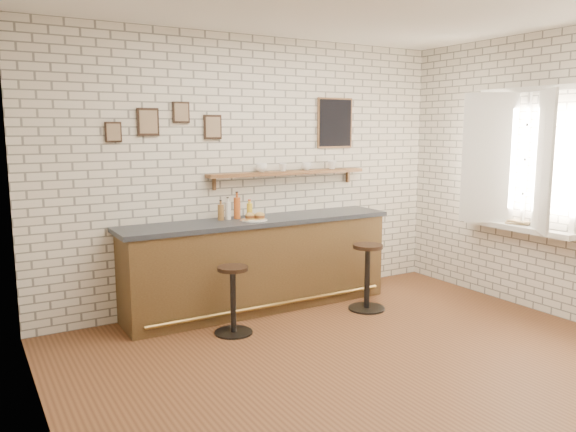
# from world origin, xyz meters

# --- Properties ---
(ground) EXTENTS (5.00, 5.00, 0.00)m
(ground) POSITION_xyz_m (0.00, 0.00, 0.00)
(ground) COLOR brown
(ground) RESTS_ON ground
(bar_counter) EXTENTS (3.10, 0.65, 1.01)m
(bar_counter) POSITION_xyz_m (-0.10, 1.70, 0.51)
(bar_counter) COLOR #513B1D
(bar_counter) RESTS_ON ground
(sandwich_plate) EXTENTS (0.28, 0.28, 0.01)m
(sandwich_plate) POSITION_xyz_m (-0.19, 1.62, 1.02)
(sandwich_plate) COLOR white
(sandwich_plate) RESTS_ON bar_counter
(ciabatta_sandwich) EXTENTS (0.22, 0.15, 0.07)m
(ciabatta_sandwich) POSITION_xyz_m (-0.18, 1.62, 1.06)
(ciabatta_sandwich) COLOR tan
(ciabatta_sandwich) RESTS_ON sandwich_plate
(potato_chips) EXTENTS (0.25, 0.17, 0.00)m
(potato_chips) POSITION_xyz_m (-0.21, 1.62, 1.02)
(potato_chips) COLOR #CD9048
(potato_chips) RESTS_ON sandwich_plate
(bitters_bottle_brown) EXTENTS (0.07, 0.07, 0.22)m
(bitters_bottle_brown) POSITION_xyz_m (-0.49, 1.82, 1.10)
(bitters_bottle_brown) COLOR brown
(bitters_bottle_brown) RESTS_ON bar_counter
(bitters_bottle_white) EXTENTS (0.06, 0.06, 0.24)m
(bitters_bottle_white) POSITION_xyz_m (-0.41, 1.82, 1.11)
(bitters_bottle_white) COLOR silver
(bitters_bottle_white) RESTS_ON bar_counter
(bitters_bottle_amber) EXTENTS (0.07, 0.07, 0.30)m
(bitters_bottle_amber) POSITION_xyz_m (-0.30, 1.82, 1.13)
(bitters_bottle_amber) COLOR #AE4E1C
(bitters_bottle_amber) RESTS_ON bar_counter
(condiment_bottle_yellow) EXTENTS (0.06, 0.06, 0.20)m
(condiment_bottle_yellow) POSITION_xyz_m (-0.15, 1.82, 1.10)
(condiment_bottle_yellow) COLOR gold
(condiment_bottle_yellow) RESTS_ON bar_counter
(bar_stool_left) EXTENTS (0.39, 0.39, 0.67)m
(bar_stool_left) POSITION_xyz_m (-0.68, 1.12, 0.36)
(bar_stool_left) COLOR black
(bar_stool_left) RESTS_ON ground
(bar_stool_right) EXTENTS (0.41, 0.41, 0.73)m
(bar_stool_right) POSITION_xyz_m (0.90, 1.05, 0.39)
(bar_stool_right) COLOR black
(bar_stool_right) RESTS_ON ground
(wall_shelf) EXTENTS (2.00, 0.18, 0.18)m
(wall_shelf) POSITION_xyz_m (0.40, 1.90, 1.48)
(wall_shelf) COLOR brown
(wall_shelf) RESTS_ON ground
(shelf_cup_a) EXTENTS (0.14, 0.14, 0.10)m
(shelf_cup_a) POSITION_xyz_m (0.05, 1.90, 1.55)
(shelf_cup_a) COLOR white
(shelf_cup_a) RESTS_ON wall_shelf
(shelf_cup_b) EXTENTS (0.12, 0.12, 0.09)m
(shelf_cup_b) POSITION_xyz_m (0.33, 1.90, 1.54)
(shelf_cup_b) COLOR white
(shelf_cup_b) RESTS_ON wall_shelf
(shelf_cup_c) EXTENTS (0.14, 0.14, 0.09)m
(shelf_cup_c) POSITION_xyz_m (0.64, 1.90, 1.55)
(shelf_cup_c) COLOR white
(shelf_cup_c) RESTS_ON wall_shelf
(shelf_cup_d) EXTENTS (0.13, 0.13, 0.10)m
(shelf_cup_d) POSITION_xyz_m (1.01, 1.90, 1.55)
(shelf_cup_d) COLOR white
(shelf_cup_d) RESTS_ON wall_shelf
(back_wall_decor) EXTENTS (2.96, 0.02, 0.56)m
(back_wall_decor) POSITION_xyz_m (0.23, 1.98, 2.05)
(back_wall_decor) COLOR black
(back_wall_decor) RESTS_ON ground
(window_sill) EXTENTS (0.20, 1.35, 0.06)m
(window_sill) POSITION_xyz_m (2.40, 0.30, 0.90)
(window_sill) COLOR white
(window_sill) RESTS_ON ground
(casement_window) EXTENTS (0.40, 1.30, 1.56)m
(casement_window) POSITION_xyz_m (2.36, 0.30, 1.65)
(casement_window) COLOR white
(casement_window) RESTS_ON ground
(book_lower) EXTENTS (0.28, 0.31, 0.02)m
(book_lower) POSITION_xyz_m (2.38, 0.30, 0.94)
(book_lower) COLOR tan
(book_lower) RESTS_ON window_sill
(book_upper) EXTENTS (0.18, 0.23, 0.02)m
(book_upper) POSITION_xyz_m (2.38, 0.32, 0.96)
(book_upper) COLOR tan
(book_upper) RESTS_ON book_lower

